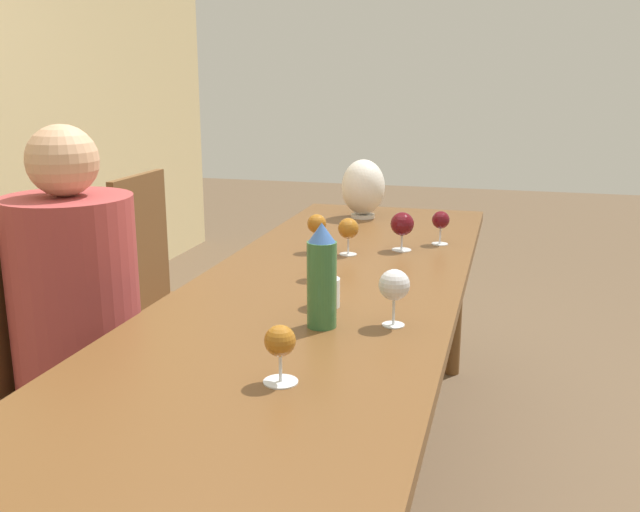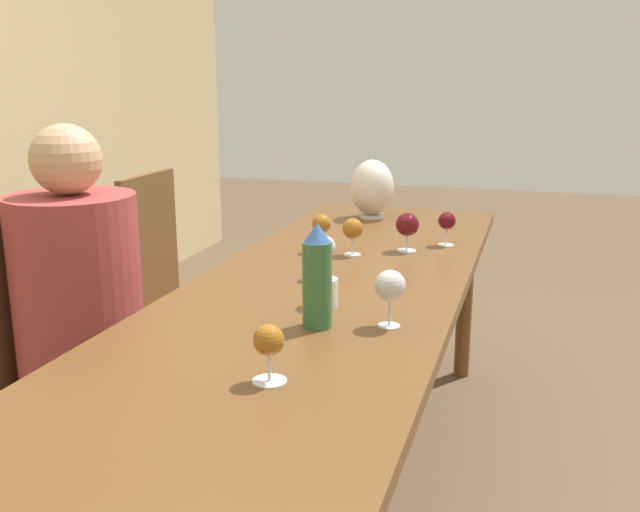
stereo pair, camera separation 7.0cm
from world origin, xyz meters
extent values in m
cube|color=brown|center=(0.00, 0.00, 0.74)|extent=(2.76, 0.80, 0.04)
cylinder|color=brown|center=(1.28, -0.30, 0.36)|extent=(0.07, 0.07, 0.72)
cylinder|color=brown|center=(1.28, 0.30, 0.36)|extent=(0.07, 0.07, 0.72)
cylinder|color=#336638|center=(-0.28, -0.09, 0.87)|extent=(0.07, 0.07, 0.21)
cone|color=#33599E|center=(-0.28, -0.09, 1.00)|extent=(0.07, 0.07, 0.05)
cylinder|color=silver|center=(-0.13, -0.05, 0.80)|extent=(0.08, 0.08, 0.08)
cylinder|color=silver|center=(1.10, 0.10, 0.77)|extent=(0.10, 0.10, 0.01)
ellipsoid|color=silver|center=(1.10, 0.10, 0.89)|extent=(0.19, 0.19, 0.24)
cylinder|color=silver|center=(0.46, 0.13, 0.76)|extent=(0.06, 0.06, 0.00)
cylinder|color=silver|center=(0.46, 0.13, 0.80)|extent=(0.01, 0.01, 0.07)
sphere|color=#995B19|center=(0.46, 0.13, 0.86)|extent=(0.07, 0.07, 0.07)
cylinder|color=silver|center=(0.55, -0.15, 0.76)|extent=(0.07, 0.07, 0.00)
cylinder|color=silver|center=(0.55, -0.15, 0.79)|extent=(0.01, 0.01, 0.06)
sphere|color=#510C14|center=(0.55, -0.15, 0.85)|extent=(0.08, 0.08, 0.08)
cylinder|color=silver|center=(-0.62, -0.09, 0.76)|extent=(0.07, 0.07, 0.00)
cylinder|color=silver|center=(-0.62, -0.09, 0.79)|extent=(0.01, 0.01, 0.06)
sphere|color=#995B19|center=(-0.62, -0.09, 0.85)|extent=(0.06, 0.06, 0.06)
cylinder|color=silver|center=(0.44, 0.01, 0.76)|extent=(0.06, 0.06, 0.00)
cylinder|color=silver|center=(0.44, 0.01, 0.79)|extent=(0.01, 0.01, 0.06)
sphere|color=#995B19|center=(0.44, 0.01, 0.85)|extent=(0.07, 0.07, 0.07)
cylinder|color=silver|center=(0.14, 0.02, 0.76)|extent=(0.06, 0.06, 0.00)
cylinder|color=silver|center=(0.14, 0.02, 0.79)|extent=(0.01, 0.01, 0.07)
sphere|color=silver|center=(0.14, 0.02, 0.86)|extent=(0.07, 0.07, 0.07)
cylinder|color=silver|center=(0.68, -0.28, 0.76)|extent=(0.06, 0.06, 0.00)
cylinder|color=silver|center=(0.68, -0.28, 0.79)|extent=(0.01, 0.01, 0.06)
sphere|color=#510C14|center=(0.68, -0.28, 0.85)|extent=(0.06, 0.06, 0.06)
cylinder|color=silver|center=(-0.23, -0.26, 0.76)|extent=(0.06, 0.06, 0.00)
cylinder|color=silver|center=(-0.23, -0.26, 0.80)|extent=(0.01, 0.01, 0.07)
sphere|color=silver|center=(-0.23, -0.26, 0.86)|extent=(0.08, 0.08, 0.08)
cube|color=brown|center=(-0.15, 0.70, 0.42)|extent=(0.44, 0.44, 0.04)
cube|color=brown|center=(-0.15, 0.90, 0.71)|extent=(0.40, 0.03, 0.54)
cylinder|color=brown|center=(-0.34, 0.51, 0.20)|extent=(0.04, 0.04, 0.40)
cylinder|color=brown|center=(0.04, 0.51, 0.20)|extent=(0.04, 0.04, 0.40)
cylinder|color=brown|center=(0.04, 0.89, 0.20)|extent=(0.04, 0.04, 0.40)
cube|color=brown|center=(0.60, 0.70, 0.42)|extent=(0.44, 0.44, 0.04)
cube|color=brown|center=(0.60, 0.90, 0.71)|extent=(0.40, 0.03, 0.54)
cylinder|color=brown|center=(0.41, 0.51, 0.20)|extent=(0.04, 0.04, 0.40)
cylinder|color=brown|center=(0.79, 0.51, 0.20)|extent=(0.04, 0.04, 0.40)
cylinder|color=brown|center=(0.41, 0.89, 0.20)|extent=(0.04, 0.04, 0.40)
cylinder|color=brown|center=(0.79, 0.89, 0.20)|extent=(0.04, 0.04, 0.40)
cube|color=#2D2D38|center=(-0.15, 0.64, 0.22)|extent=(0.28, 0.21, 0.44)
cylinder|color=#993838|center=(-0.15, 0.70, 0.73)|extent=(0.37, 0.37, 0.59)
sphere|color=tan|center=(-0.15, 0.70, 1.13)|extent=(0.20, 0.20, 0.20)
camera|label=1|loc=(-1.89, -0.52, 1.36)|focal=40.00mm
camera|label=2|loc=(-1.87, -0.58, 1.36)|focal=40.00mm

